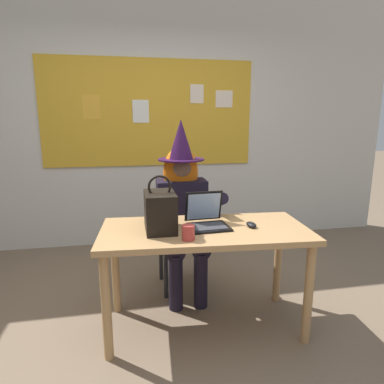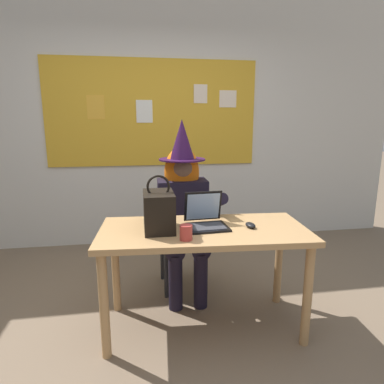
% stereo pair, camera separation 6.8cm
% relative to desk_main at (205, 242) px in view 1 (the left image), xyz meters
% --- Properties ---
extents(ground_plane, '(24.00, 24.00, 0.00)m').
position_rel_desk_main_xyz_m(ground_plane, '(-0.24, -0.14, -0.65)').
color(ground_plane, '#75604C').
extents(wall_back_bulletin, '(6.03, 2.04, 3.00)m').
position_rel_desk_main_xyz_m(wall_back_bulletin, '(-0.24, 1.85, 0.86)').
color(wall_back_bulletin, silver).
rests_on(wall_back_bulletin, ground).
extents(desk_main, '(1.46, 0.76, 0.75)m').
position_rel_desk_main_xyz_m(desk_main, '(0.00, 0.00, 0.00)').
color(desk_main, tan).
rests_on(desk_main, ground).
extents(chair_at_desk, '(0.43, 0.43, 0.91)m').
position_rel_desk_main_xyz_m(chair_at_desk, '(-0.07, 0.69, -0.14)').
color(chair_at_desk, black).
rests_on(chair_at_desk, ground).
extents(person_costumed, '(0.60, 0.66, 1.48)m').
position_rel_desk_main_xyz_m(person_costumed, '(-0.06, 0.57, 0.16)').
color(person_costumed, black).
rests_on(person_costumed, ground).
extents(laptop, '(0.29, 0.30, 0.24)m').
position_rel_desk_main_xyz_m(laptop, '(0.03, 0.05, 0.15)').
color(laptop, black).
rests_on(laptop, desk_main).
extents(computer_mouse, '(0.07, 0.11, 0.03)m').
position_rel_desk_main_xyz_m(computer_mouse, '(0.32, -0.03, 0.12)').
color(computer_mouse, black).
rests_on(computer_mouse, desk_main).
extents(handbag, '(0.20, 0.30, 0.38)m').
position_rel_desk_main_xyz_m(handbag, '(-0.30, 0.02, 0.23)').
color(handbag, black).
rests_on(handbag, desk_main).
extents(coffee_mug, '(0.08, 0.08, 0.09)m').
position_rel_desk_main_xyz_m(coffee_mug, '(-0.15, -0.20, 0.15)').
color(coffee_mug, '#B23833').
rests_on(coffee_mug, desk_main).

